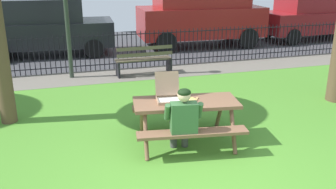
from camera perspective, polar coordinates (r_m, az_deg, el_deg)
The scene contains 12 objects.
ground at distance 6.65m, azimuth 0.75°, elevation -7.78°, with size 28.00×10.80×0.02m, color #4E8E2E.
cobblestone_walkway at distance 10.94m, azimuth -6.50°, elevation 2.98°, with size 28.00×1.40×0.01m, color slate.
street_asphalt at distance 14.86m, azimuth -9.31°, elevation 7.11°, with size 28.00×6.75×0.01m, color #424247.
picnic_table_foreground at distance 6.56m, azimuth 2.71°, elevation -2.41°, with size 1.99×1.72×0.79m.
pizza_box_open at distance 6.53m, azimuth 0.03°, elevation 0.14°, with size 0.49×0.56×0.46m.
pizza_slice_on_table at distance 6.58m, azimuth 3.72°, elevation -0.68°, with size 0.27×0.26×0.02m.
adult_at_table at distance 6.05m, azimuth 2.26°, elevation -3.66°, with size 0.63×0.63×1.19m.
iron_fence_streetside at distance 11.47m, azimuth -7.23°, elevation 6.67°, with size 22.81×0.03×1.12m.
park_bench_center at distance 10.80m, azimuth -3.66°, elevation 5.17°, with size 1.61×0.51×0.85m.
parked_car_center at distance 13.78m, azimuth -17.88°, elevation 9.81°, with size 4.50×2.12×1.94m.
parked_car_right at distance 14.72m, azimuth 5.01°, elevation 12.35°, with size 4.77×2.21×2.46m.
parked_car_far_right at distance 17.18m, azimuth 20.93°, elevation 11.14°, with size 4.48×2.08×1.94m.
Camera 1 is at (-1.76, -4.28, 2.98)m, focal length 40.23 mm.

